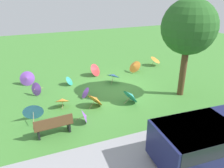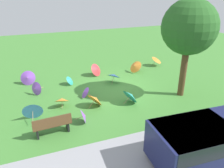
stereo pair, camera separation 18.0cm
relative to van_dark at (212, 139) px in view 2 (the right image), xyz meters
The scene contains 18 objects.
ground 7.02m from the van_dark, 84.87° to the right, with size 40.00×40.00×0.00m, color #478C38.
road_strip 1.11m from the van_dark, 10.98° to the right, with size 40.00×4.49×0.01m, color #9E9EA3.
van_dark is the anchor object (origin of this frame).
park_bench 6.19m from the van_dark, 35.08° to the right, with size 1.63×0.58×0.90m.
shade_tree 6.10m from the van_dark, 116.28° to the right, with size 2.90×2.90×5.32m.
parasol_orange_0 5.92m from the van_dark, 63.37° to the right, with size 1.01×1.12×0.81m.
parasol_purple_0 11.18m from the van_dark, 58.43° to the right, with size 1.05×0.94×0.90m.
parasol_purple_1 5.38m from the van_dark, 47.94° to the right, with size 0.63×0.70×0.68m.
parasol_orange_2 9.17m from the van_dark, 99.47° to the right, with size 1.03×1.11×0.90m.
parasol_teal_1 5.01m from the van_dark, 81.22° to the right, with size 0.95×1.08×0.86m.
parasol_blue_0 7.83m from the van_dark, 85.43° to the right, with size 1.17×1.17×0.79m.
parasol_blue_1 7.72m from the van_dark, 41.63° to the right, with size 0.98×0.94×0.96m.
parasol_orange_4 7.24m from the van_dark, 53.59° to the right, with size 0.88×0.87×0.66m.
parasol_teal_2 9.18m from the van_dark, 68.75° to the right, with size 0.70×0.76×0.58m.
parasol_orange_5 10.47m from the van_dark, 111.20° to the right, with size 1.13×1.13×0.79m.
parasol_purple_3 7.11m from the van_dark, 65.59° to the right, with size 0.67×0.71×0.63m.
parasol_purple_4 9.50m from the van_dark, 54.73° to the right, with size 0.84×0.79×0.78m.
parasol_red_1 9.53m from the van_dark, 82.34° to the right, with size 1.07×1.03×0.88m.
Camera 2 is at (4.91, 11.63, 5.79)m, focal length 35.80 mm.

